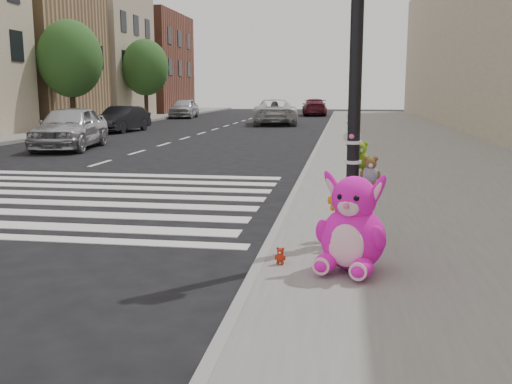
% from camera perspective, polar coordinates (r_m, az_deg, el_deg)
% --- Properties ---
extents(ground, '(120.00, 120.00, 0.00)m').
position_cam_1_polar(ground, '(6.41, -14.72, -9.24)').
color(ground, black).
rests_on(ground, ground).
extents(sidewalk_near, '(7.00, 80.00, 0.14)m').
position_cam_1_polar(sidewalk_near, '(15.86, 17.86, 2.32)').
color(sidewalk_near, slate).
rests_on(sidewalk_near, ground).
extents(sidewalk_far, '(6.00, 80.00, 0.14)m').
position_cam_1_polar(sidewalk_far, '(30.18, -23.34, 5.46)').
color(sidewalk_far, slate).
rests_on(sidewalk_far, ground).
extents(curb_edge, '(0.12, 80.00, 0.15)m').
position_cam_1_polar(curb_edge, '(15.69, 5.31, 2.68)').
color(curb_edge, gray).
rests_on(curb_edge, ground).
extents(crosswalk, '(11.00, 6.00, 0.01)m').
position_cam_1_polar(crosswalk, '(12.96, -23.94, -0.00)').
color(crosswalk, silver).
rests_on(crosswalk, ground).
extents(bld_far_c, '(6.00, 8.00, 8.00)m').
position_cam_1_polar(bld_far_c, '(36.34, -21.43, 12.45)').
color(bld_far_c, '#A67F58').
rests_on(bld_far_c, ground).
extents(bld_far_d, '(6.00, 8.00, 10.00)m').
position_cam_1_polar(bld_far_d, '(44.43, -15.57, 13.51)').
color(bld_far_d, '#BEAC91').
rests_on(bld_far_d, ground).
extents(bld_far_e, '(6.00, 10.00, 9.00)m').
position_cam_1_polar(bld_far_e, '(54.63, -10.72, 12.47)').
color(bld_far_e, brown).
rests_on(bld_far_e, ground).
extents(signal_pole, '(0.67, 0.49, 4.00)m').
position_cam_1_polar(signal_pole, '(7.35, 9.96, 7.88)').
color(signal_pole, black).
rests_on(signal_pole, sidewalk_near).
extents(tree_far_b, '(3.20, 3.20, 5.44)m').
position_cam_1_polar(tree_far_b, '(30.78, -18.08, 12.53)').
color(tree_far_b, '#382619').
rests_on(tree_far_b, sidewalk_far).
extents(tree_far_c, '(3.20, 3.20, 5.44)m').
position_cam_1_polar(tree_far_c, '(40.91, -11.02, 12.12)').
color(tree_far_c, '#382619').
rests_on(tree_far_c, sidewalk_far).
extents(pink_bunny, '(0.89, 0.97, 1.11)m').
position_cam_1_polar(pink_bunny, '(6.28, 9.60, -3.80)').
color(pink_bunny, '#FF15C5').
rests_on(pink_bunny, sidewalk_near).
extents(red_teddy, '(0.14, 0.11, 0.20)m').
position_cam_1_polar(red_teddy, '(6.51, 2.45, -6.38)').
color(red_teddy, '#B32811').
rests_on(red_teddy, sidewalk_near).
extents(car_silver_far, '(2.51, 4.81, 1.56)m').
position_cam_1_polar(car_silver_far, '(21.74, -18.10, 6.17)').
color(car_silver_far, '#BCBCC1').
rests_on(car_silver_far, ground).
extents(car_dark_far, '(1.82, 4.09, 1.30)m').
position_cam_1_polar(car_dark_far, '(30.13, -13.26, 7.11)').
color(car_dark_far, black).
rests_on(car_dark_far, ground).
extents(car_white_near, '(3.38, 5.96, 1.57)m').
position_cam_1_polar(car_white_near, '(35.82, 1.85, 8.02)').
color(car_white_near, silver).
rests_on(car_white_near, ground).
extents(car_maroon_near, '(2.40, 5.00, 1.41)m').
position_cam_1_polar(car_maroon_near, '(48.78, 5.84, 8.43)').
color(car_maroon_near, maroon).
rests_on(car_maroon_near, ground).
extents(car_silver_deep, '(2.10, 4.55, 1.51)m').
position_cam_1_polar(car_silver_deep, '(44.86, -7.20, 8.33)').
color(car_silver_deep, silver).
rests_on(car_silver_deep, ground).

